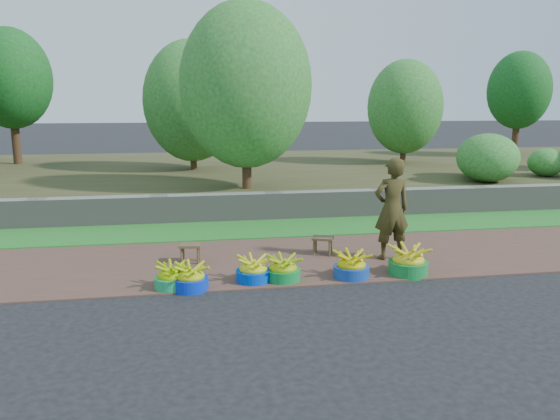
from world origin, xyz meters
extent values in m
plane|color=black|center=(0.00, 0.00, 0.00)|extent=(120.00, 120.00, 0.00)
cube|color=brown|center=(0.00, 1.25, 0.01)|extent=(80.00, 2.50, 0.02)
cube|color=#267A28|center=(0.00, 3.25, 0.02)|extent=(80.00, 1.50, 0.04)
cube|color=gray|center=(0.00, 4.10, 0.28)|extent=(80.00, 0.35, 0.55)
cube|color=#414022|center=(0.00, 9.00, 0.25)|extent=(80.00, 10.00, 0.50)
cylinder|color=#402A19|center=(-0.42, 5.04, 1.17)|extent=(0.20, 0.20, 1.33)
ellipsoid|color=#378031|center=(-0.42, 5.04, 2.65)|extent=(2.73, 2.73, 3.42)
cylinder|color=#402A19|center=(-6.67, 10.93, 1.40)|extent=(0.24, 0.24, 1.79)
ellipsoid|color=#165B1D|center=(-6.67, 10.93, 2.99)|extent=(2.33, 2.33, 2.92)
cylinder|color=#402A19|center=(4.79, 9.21, 1.01)|extent=(0.17, 0.17, 1.01)
ellipsoid|color=#378031|center=(4.79, 9.21, 2.18)|extent=(2.23, 2.23, 2.78)
cylinder|color=#402A19|center=(-1.49, 8.63, 1.03)|extent=(0.17, 0.17, 1.07)
ellipsoid|color=#378031|center=(-1.49, 8.63, 2.34)|extent=(2.59, 2.59, 3.23)
cylinder|color=#402A19|center=(9.41, 10.66, 1.30)|extent=(0.22, 0.22, 1.59)
ellipsoid|color=#165B1D|center=(9.41, 10.66, 2.71)|extent=(2.06, 2.06, 2.58)
ellipsoid|color=#378031|center=(5.14, 5.05, 1.06)|extent=(1.39, 1.39, 1.12)
ellipsoid|color=#378031|center=(5.50, 5.81, 1.03)|extent=(1.32, 1.32, 1.06)
ellipsoid|color=#378031|center=(7.12, 5.73, 0.85)|extent=(0.87, 0.87, 0.69)
cylinder|color=#1E9C5C|center=(-1.90, 0.22, 0.08)|extent=(0.44, 0.44, 0.16)
ellipsoid|color=#92B803|center=(-1.90, 0.22, 0.20)|extent=(0.39, 0.39, 0.25)
cylinder|color=#082ECF|center=(-1.67, 0.14, 0.08)|extent=(0.45, 0.45, 0.16)
ellipsoid|color=#A9BB0C|center=(-1.67, 0.14, 0.21)|extent=(0.39, 0.39, 0.26)
cylinder|color=#013ECC|center=(-0.86, 0.31, 0.08)|extent=(0.46, 0.46, 0.16)
ellipsoid|color=#C4C615|center=(-0.86, 0.31, 0.21)|extent=(0.40, 0.40, 0.26)
cylinder|color=#118237|center=(-0.47, 0.28, 0.08)|extent=(0.45, 0.45, 0.16)
ellipsoid|color=#95AE0C|center=(-0.47, 0.28, 0.21)|extent=(0.40, 0.40, 0.26)
cylinder|color=#1540A5|center=(0.44, 0.24, 0.09)|extent=(0.48, 0.48, 0.17)
ellipsoid|color=#BBAE06|center=(0.44, 0.24, 0.22)|extent=(0.42, 0.42, 0.28)
cylinder|color=#167E34|center=(1.25, 0.26, 0.10)|extent=(0.54, 0.54, 0.19)
ellipsoid|color=gold|center=(1.25, 0.26, 0.25)|extent=(0.47, 0.47, 0.31)
cube|color=brown|center=(-1.66, 1.29, 0.27)|extent=(0.34, 0.28, 0.04)
cylinder|color=brown|center=(-1.78, 1.23, 0.14)|extent=(0.03, 0.03, 0.23)
cylinder|color=brown|center=(-1.55, 1.19, 0.14)|extent=(0.03, 0.03, 0.23)
cylinder|color=brown|center=(-1.76, 1.39, 0.14)|extent=(0.03, 0.03, 0.23)
cylinder|color=brown|center=(-1.53, 1.35, 0.14)|extent=(0.03, 0.03, 0.23)
cube|color=brown|center=(0.34, 1.38, 0.27)|extent=(0.38, 0.34, 0.04)
cylinder|color=brown|center=(0.20, 1.35, 0.14)|extent=(0.03, 0.03, 0.24)
cylinder|color=brown|center=(0.41, 1.26, 0.14)|extent=(0.03, 0.03, 0.24)
cylinder|color=brown|center=(0.26, 1.50, 0.14)|extent=(0.03, 0.03, 0.24)
cylinder|color=brown|center=(0.48, 1.41, 0.14)|extent=(0.03, 0.03, 0.24)
imported|color=black|center=(1.27, 0.99, 0.77)|extent=(0.58, 0.40, 1.50)
camera|label=1|loc=(-1.66, -6.45, 2.30)|focal=35.00mm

